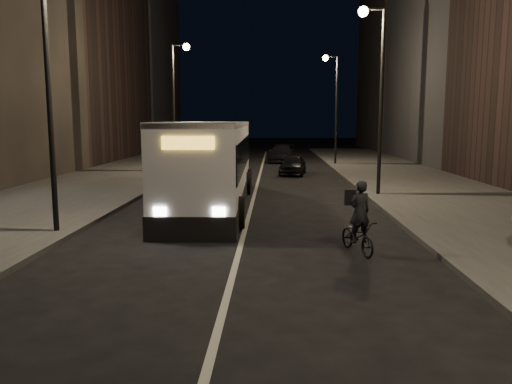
# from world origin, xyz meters

# --- Properties ---
(ground) EXTENTS (180.00, 180.00, 0.00)m
(ground) POSITION_xyz_m (0.00, 0.00, 0.00)
(ground) COLOR black
(ground) RESTS_ON ground
(sidewalk_right) EXTENTS (7.00, 70.00, 0.16)m
(sidewalk_right) POSITION_xyz_m (8.50, 14.00, 0.08)
(sidewalk_right) COLOR #353533
(sidewalk_right) RESTS_ON ground
(sidewalk_left) EXTENTS (7.00, 70.00, 0.16)m
(sidewalk_left) POSITION_xyz_m (-8.50, 14.00, 0.08)
(sidewalk_left) COLOR #353533
(sidewalk_left) RESTS_ON ground
(building_row_right) EXTENTS (8.00, 61.00, 21.00)m
(building_row_right) POSITION_xyz_m (16.00, 27.50, 10.50)
(building_row_right) COLOR black
(building_row_right) RESTS_ON ground
(building_row_left) EXTENTS (8.00, 61.00, 22.00)m
(building_row_left) POSITION_xyz_m (-16.00, 28.50, 11.00)
(building_row_left) COLOR black
(building_row_left) RESTS_ON ground
(streetlight_right_mid) EXTENTS (1.20, 0.44, 8.12)m
(streetlight_right_mid) POSITION_xyz_m (5.33, 12.00, 5.36)
(streetlight_right_mid) COLOR black
(streetlight_right_mid) RESTS_ON sidewalk_right
(streetlight_right_far) EXTENTS (1.20, 0.44, 8.12)m
(streetlight_right_far) POSITION_xyz_m (5.33, 28.00, 5.36)
(streetlight_right_far) COLOR black
(streetlight_right_far) RESTS_ON sidewalk_right
(streetlight_left_near) EXTENTS (1.20, 0.44, 8.12)m
(streetlight_left_near) POSITION_xyz_m (-5.33, 4.00, 5.36)
(streetlight_left_near) COLOR black
(streetlight_left_near) RESTS_ON sidewalk_left
(streetlight_left_far) EXTENTS (1.20, 0.44, 8.12)m
(streetlight_left_far) POSITION_xyz_m (-5.33, 22.00, 5.36)
(streetlight_left_far) COLOR black
(streetlight_left_far) RESTS_ON sidewalk_left
(city_bus) EXTENTS (3.17, 12.59, 3.37)m
(city_bus) POSITION_xyz_m (-1.60, 9.55, 1.83)
(city_bus) COLOR white
(city_bus) RESTS_ON ground
(cyclist_on_bicycle) EXTENTS (1.08, 1.77, 1.92)m
(cyclist_on_bicycle) POSITION_xyz_m (3.09, 2.29, 0.64)
(cyclist_on_bicycle) COLOR black
(cyclist_on_bicycle) RESTS_ON ground
(car_near) EXTENTS (2.01, 3.96, 1.29)m
(car_near) POSITION_xyz_m (2.11, 21.47, 0.65)
(car_near) COLOR black
(car_near) RESTS_ON ground
(car_mid) EXTENTS (1.61, 4.61, 1.52)m
(car_mid) POSITION_xyz_m (-3.08, 21.86, 0.76)
(car_mid) COLOR #363638
(car_mid) RESTS_ON ground
(car_far) EXTENTS (2.50, 5.14, 1.44)m
(car_far) POSITION_xyz_m (1.54, 31.29, 0.72)
(car_far) COLOR black
(car_far) RESTS_ON ground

